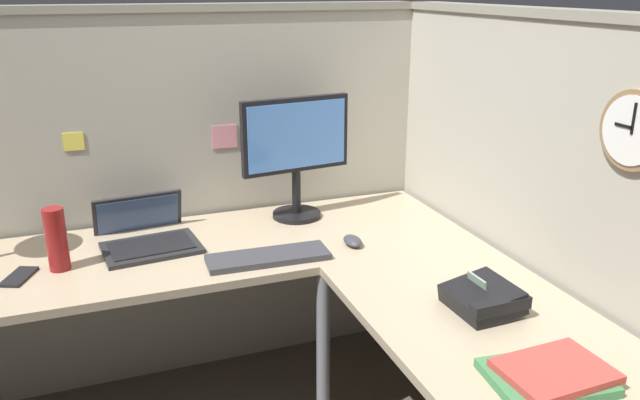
# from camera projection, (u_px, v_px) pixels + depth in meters

# --- Properties ---
(cubicle_wall_back) EXTENTS (2.57, 0.12, 1.58)m
(cubicle_wall_back) POSITION_uv_depth(u_px,v_px,m) (145.00, 202.00, 2.63)
(cubicle_wall_back) COLOR #A8A393
(cubicle_wall_back) RESTS_ON ground
(cubicle_wall_right) EXTENTS (0.12, 2.37, 1.58)m
(cubicle_wall_right) POSITION_uv_depth(u_px,v_px,m) (576.00, 266.00, 2.04)
(cubicle_wall_right) COLOR #A8A393
(cubicle_wall_right) RESTS_ON ground
(desk) EXTENTS (2.35, 2.15, 0.73)m
(desk) POSITION_uv_depth(u_px,v_px,m) (254.00, 334.00, 1.95)
(desk) COLOR tan
(desk) RESTS_ON ground
(monitor) EXTENTS (0.46, 0.20, 0.50)m
(monitor) POSITION_uv_depth(u_px,v_px,m) (296.00, 149.00, 2.55)
(monitor) COLOR black
(monitor) RESTS_ON desk
(laptop) EXTENTS (0.38, 0.41, 0.22)m
(laptop) POSITION_uv_depth(u_px,v_px,m) (146.00, 235.00, 2.39)
(laptop) COLOR #232326
(laptop) RESTS_ON desk
(keyboard) EXTENTS (0.44, 0.16, 0.02)m
(keyboard) POSITION_uv_depth(u_px,v_px,m) (268.00, 257.00, 2.23)
(keyboard) COLOR #38383D
(keyboard) RESTS_ON desk
(computer_mouse) EXTENTS (0.06, 0.10, 0.03)m
(computer_mouse) POSITION_uv_depth(u_px,v_px,m) (353.00, 241.00, 2.35)
(computer_mouse) COLOR #38383D
(computer_mouse) RESTS_ON desk
(cell_phone) EXTENTS (0.12, 0.16, 0.01)m
(cell_phone) POSITION_uv_depth(u_px,v_px,m) (19.00, 277.00, 2.09)
(cell_phone) COLOR black
(cell_phone) RESTS_ON desk
(thermos_flask) EXTENTS (0.07, 0.07, 0.22)m
(thermos_flask) POSITION_uv_depth(u_px,v_px,m) (56.00, 239.00, 2.12)
(thermos_flask) COLOR maroon
(thermos_flask) RESTS_ON desk
(office_phone) EXTENTS (0.20, 0.21, 0.11)m
(office_phone) POSITION_uv_depth(u_px,v_px,m) (484.00, 300.00, 1.87)
(office_phone) COLOR black
(office_phone) RESTS_ON desk
(book_stack) EXTENTS (0.30, 0.24, 0.04)m
(book_stack) POSITION_uv_depth(u_px,v_px,m) (550.00, 375.00, 1.54)
(book_stack) COLOR #3F7F4C
(book_stack) RESTS_ON desk
(wall_clock) EXTENTS (0.04, 0.22, 0.22)m
(wall_clock) POSITION_uv_depth(u_px,v_px,m) (634.00, 130.00, 1.69)
(wall_clock) COLOR olive
(pinned_note_leftmost) EXTENTS (0.08, 0.00, 0.07)m
(pinned_note_leftmost) POSITION_uv_depth(u_px,v_px,m) (74.00, 142.00, 2.41)
(pinned_note_leftmost) COLOR #EAD84C
(pinned_note_middle) EXTENTS (0.11, 0.00, 0.10)m
(pinned_note_middle) POSITION_uv_depth(u_px,v_px,m) (224.00, 137.00, 2.61)
(pinned_note_middle) COLOR pink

